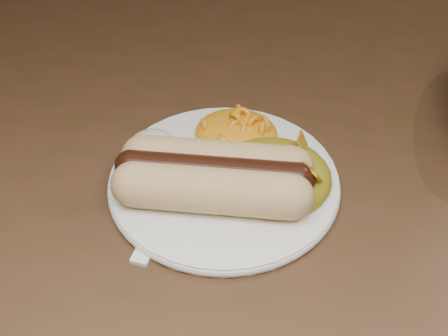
# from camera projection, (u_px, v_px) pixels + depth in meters

# --- Properties ---
(table) EXTENTS (1.60, 0.90, 0.75)m
(table) POSITION_uv_depth(u_px,v_px,m) (288.00, 233.00, 0.57)
(table) COLOR #48291C
(table) RESTS_ON floor
(plate) EXTENTS (0.24, 0.24, 0.01)m
(plate) POSITION_uv_depth(u_px,v_px,m) (224.00, 180.00, 0.49)
(plate) COLOR white
(plate) RESTS_ON table
(hotdog) EXTENTS (0.15, 0.08, 0.04)m
(hotdog) POSITION_uv_depth(u_px,v_px,m) (214.00, 175.00, 0.46)
(hotdog) COLOR #EAC38C
(hotdog) RESTS_ON plate
(mac_and_cheese) EXTENTS (0.10, 0.10, 0.03)m
(mac_and_cheese) POSITION_uv_depth(u_px,v_px,m) (236.00, 124.00, 0.52)
(mac_and_cheese) COLOR gold
(mac_and_cheese) RESTS_ON plate
(sour_cream) EXTENTS (0.06, 0.06, 0.03)m
(sour_cream) POSITION_uv_depth(u_px,v_px,m) (152.00, 143.00, 0.50)
(sour_cream) COLOR silver
(sour_cream) RESTS_ON plate
(taco_salad) EXTENTS (0.11, 0.10, 0.05)m
(taco_salad) POSITION_uv_depth(u_px,v_px,m) (274.00, 167.00, 0.47)
(taco_salad) COLOR orange
(taco_salad) RESTS_ON plate
(fork) EXTENTS (0.04, 0.16, 0.00)m
(fork) POSITION_uv_depth(u_px,v_px,m) (161.00, 220.00, 0.46)
(fork) COLOR white
(fork) RESTS_ON table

